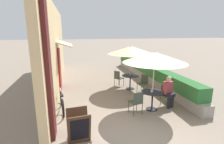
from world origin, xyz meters
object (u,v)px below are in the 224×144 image
(patio_umbrella_near, at_px, (155,57))
(patio_umbrella_mid, at_px, (131,50))
(cafe_chair_near_right, at_px, (137,101))
(bicycle_leaning, at_px, (62,102))
(cafe_chair_near_left, at_px, (166,93))
(patio_table_near, at_px, (152,96))
(patio_table_mid, at_px, (130,79))
(cafe_chair_mid_right, at_px, (143,82))
(cafe_chair_mid_left, at_px, (118,77))
(coffee_cup_near, at_px, (152,91))
(menu_board, at_px, (79,126))
(coffee_cup_mid, at_px, (130,74))
(seated_patron_near_left, at_px, (169,90))

(patio_umbrella_near, relative_size, patio_umbrella_mid, 1.00)
(cafe_chair_near_right, bearing_deg, bicycle_leaning, 148.11)
(cafe_chair_near_left, bearing_deg, patio_table_near, 5.75)
(patio_table_mid, bearing_deg, cafe_chair_near_right, -104.22)
(cafe_chair_mid_right, bearing_deg, bicycle_leaning, 74.31)
(patio_umbrella_mid, relative_size, cafe_chair_mid_left, 2.68)
(bicycle_leaning, bearing_deg, patio_table_near, -18.23)
(cafe_chair_mid_left, bearing_deg, coffee_cup_near, -25.51)
(coffee_cup_near, bearing_deg, cafe_chair_mid_left, 97.88)
(patio_table_near, bearing_deg, cafe_chair_mid_left, 99.25)
(patio_umbrella_mid, xyz_separation_m, menu_board, (-2.81, -3.87, -1.61))
(cafe_chair_near_right, height_order, coffee_cup_near, cafe_chair_near_right)
(coffee_cup_mid, bearing_deg, patio_umbrella_mid, -108.82)
(cafe_chair_near_left, distance_m, patio_umbrella_mid, 2.85)
(seated_patron_near_left, bearing_deg, cafe_chair_mid_right, -92.96)
(patio_table_near, relative_size, seated_patron_near_left, 0.67)
(patio_umbrella_near, xyz_separation_m, coffee_cup_mid, (0.02, 2.66, -1.26))
(patio_table_mid, relative_size, cafe_chair_mid_left, 0.96)
(patio_table_mid, bearing_deg, coffee_cup_near, -90.95)
(cafe_chair_near_left, height_order, patio_table_mid, cafe_chair_near_left)
(seated_patron_near_left, distance_m, menu_board, 3.89)
(bicycle_leaning, bearing_deg, menu_board, -81.77)
(cafe_chair_near_left, bearing_deg, coffee_cup_mid, -85.94)
(patio_table_near, distance_m, patio_umbrella_near, 1.49)
(patio_table_near, relative_size, bicycle_leaning, 0.48)
(cafe_chair_mid_right, relative_size, bicycle_leaning, 0.50)
(cafe_chair_mid_left, bearing_deg, patio_table_near, -24.13)
(cafe_chair_mid_right, xyz_separation_m, bicycle_leaning, (-3.83, -1.22, -0.17))
(cafe_chair_near_left, bearing_deg, patio_table_mid, -84.03)
(coffee_cup_near, xyz_separation_m, patio_table_mid, (0.04, 2.58, -0.23))
(patio_table_near, height_order, patio_table_mid, same)
(patio_umbrella_near, relative_size, cafe_chair_mid_right, 2.68)
(cafe_chair_near_right, height_order, coffee_cup_mid, cafe_chair_near_right)
(cafe_chair_mid_right, relative_size, menu_board, 0.99)
(cafe_chair_mid_left, bearing_deg, coffee_cup_mid, 15.53)
(patio_umbrella_mid, bearing_deg, patio_table_mid, 0.00)
(cafe_chair_mid_left, height_order, bicycle_leaning, cafe_chair_mid_left)
(patio_table_mid, xyz_separation_m, menu_board, (-2.81, -3.87, -0.12))
(patio_table_near, relative_size, coffee_cup_mid, 9.31)
(cafe_chair_near_left, xyz_separation_m, coffee_cup_near, (-0.79, -0.29, 0.26))
(patio_umbrella_near, height_order, coffee_cup_near, patio_umbrella_near)
(cafe_chair_mid_right, bearing_deg, coffee_cup_near, 131.83)
(cafe_chair_near_right, relative_size, bicycle_leaning, 0.50)
(patio_umbrella_mid, bearing_deg, seated_patron_near_left, -72.09)
(cafe_chair_near_right, distance_m, menu_board, 2.39)
(seated_patron_near_left, xyz_separation_m, cafe_chair_near_right, (-1.47, -0.36, -0.17))
(patio_table_near, distance_m, patio_umbrella_mid, 2.93)
(patio_table_mid, relative_size, menu_board, 0.95)
(cafe_chair_mid_right, relative_size, coffee_cup_mid, 9.67)
(cafe_chair_near_left, distance_m, patio_table_mid, 2.41)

